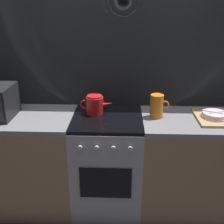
% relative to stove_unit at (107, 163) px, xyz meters
% --- Properties ---
extents(ground_plane, '(8.00, 8.00, 0.00)m').
position_rel_stove_unit_xyz_m(ground_plane, '(0.00, 0.00, -0.45)').
color(ground_plane, '#2D2D33').
extents(back_wall, '(3.60, 0.05, 2.40)m').
position_rel_stove_unit_xyz_m(back_wall, '(0.00, 0.32, 0.75)').
color(back_wall, gray).
rests_on(back_wall, ground_plane).
extents(counter_left, '(1.20, 0.60, 0.90)m').
position_rel_stove_unit_xyz_m(counter_left, '(-0.90, 0.00, 0.00)').
color(counter_left, '#997251').
rests_on(counter_left, ground_plane).
extents(stove_unit, '(0.60, 0.63, 0.90)m').
position_rel_stove_unit_xyz_m(stove_unit, '(0.00, 0.00, 0.00)').
color(stove_unit, '#9E9EA3').
rests_on(stove_unit, ground_plane).
extents(counter_right, '(1.20, 0.60, 0.90)m').
position_rel_stove_unit_xyz_m(counter_right, '(0.90, 0.00, 0.00)').
color(counter_right, '#997251').
rests_on(counter_right, ground_plane).
extents(kettle, '(0.28, 0.15, 0.17)m').
position_rel_stove_unit_xyz_m(kettle, '(-0.11, 0.09, 0.53)').
color(kettle, red).
rests_on(kettle, stove_unit).
extents(pitcher, '(0.16, 0.11, 0.20)m').
position_rel_stove_unit_xyz_m(pitcher, '(0.42, 0.02, 0.55)').
color(pitcher, orange).
rests_on(pitcher, counter_right).
extents(dish_pile, '(0.30, 0.40, 0.07)m').
position_rel_stove_unit_xyz_m(dish_pile, '(0.90, 0.01, 0.47)').
color(dish_pile, tan).
rests_on(dish_pile, counter_right).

